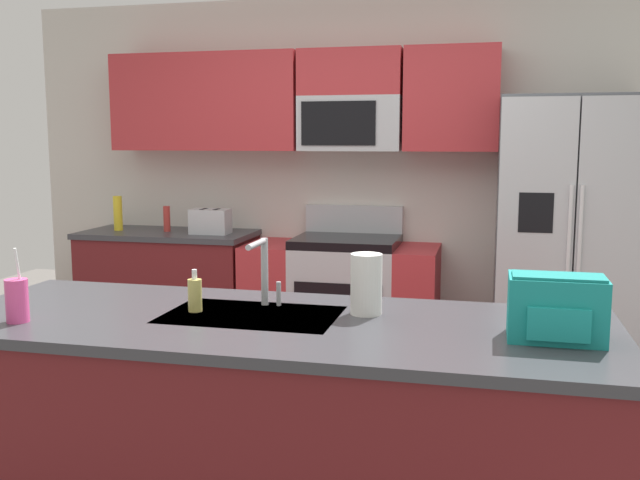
% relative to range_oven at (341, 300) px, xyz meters
% --- Properties ---
extents(ground_plane, '(9.00, 9.00, 0.00)m').
position_rel_range_oven_xyz_m(ground_plane, '(0.10, -1.80, -0.44)').
color(ground_plane, '#66605B').
rests_on(ground_plane, ground).
extents(kitchen_wall_unit, '(5.20, 0.43, 2.60)m').
position_rel_range_oven_xyz_m(kitchen_wall_unit, '(-0.04, 0.28, 1.03)').
color(kitchen_wall_unit, beige).
rests_on(kitchen_wall_unit, ground).
extents(back_counter, '(1.28, 0.63, 0.90)m').
position_rel_range_oven_xyz_m(back_counter, '(-1.33, -0.00, 0.01)').
color(back_counter, maroon).
rests_on(back_counter, ground).
extents(range_oven, '(1.36, 0.61, 1.10)m').
position_rel_range_oven_xyz_m(range_oven, '(0.00, 0.00, 0.00)').
color(range_oven, '#B7BABF').
rests_on(range_oven, ground).
extents(refrigerator, '(0.90, 0.76, 1.85)m').
position_rel_range_oven_xyz_m(refrigerator, '(1.50, -0.07, 0.48)').
color(refrigerator, '#4C4F54').
rests_on(refrigerator, ground).
extents(island_counter, '(2.58, 0.96, 0.90)m').
position_rel_range_oven_xyz_m(island_counter, '(0.21, -2.31, 0.01)').
color(island_counter, maroon).
rests_on(island_counter, ground).
extents(toaster, '(0.28, 0.16, 0.18)m').
position_rel_range_oven_xyz_m(toaster, '(-0.96, -0.05, 0.55)').
color(toaster, '#B7BABF').
rests_on(toaster, back_counter).
extents(pepper_mill, '(0.05, 0.05, 0.19)m').
position_rel_range_oven_xyz_m(pepper_mill, '(-1.33, -0.00, 0.55)').
color(pepper_mill, '#B2332D').
rests_on(pepper_mill, back_counter).
extents(bottle_yellow, '(0.07, 0.07, 0.26)m').
position_rel_range_oven_xyz_m(bottle_yellow, '(-1.71, -0.03, 0.59)').
color(bottle_yellow, yellow).
rests_on(bottle_yellow, back_counter).
extents(sink_faucet, '(0.08, 0.21, 0.28)m').
position_rel_range_oven_xyz_m(sink_faucet, '(0.12, -2.12, 0.62)').
color(sink_faucet, '#B7BABF').
rests_on(sink_faucet, island_counter).
extents(drink_cup_pink, '(0.08, 0.08, 0.28)m').
position_rel_range_oven_xyz_m(drink_cup_pink, '(-0.71, -2.57, 0.54)').
color(drink_cup_pink, '#EA4C93').
rests_on(drink_cup_pink, island_counter).
extents(soap_dispenser, '(0.06, 0.06, 0.17)m').
position_rel_range_oven_xyz_m(soap_dispenser, '(-0.13, -2.26, 0.53)').
color(soap_dispenser, '#D8CC66').
rests_on(soap_dispenser, island_counter).
extents(paper_towel_roll, '(0.12, 0.12, 0.24)m').
position_rel_range_oven_xyz_m(paper_towel_roll, '(0.55, -2.15, 0.58)').
color(paper_towel_roll, white).
rests_on(paper_towel_roll, island_counter).
extents(backpack, '(0.32, 0.22, 0.23)m').
position_rel_range_oven_xyz_m(backpack, '(1.24, -2.35, 0.57)').
color(backpack, teal).
rests_on(backpack, island_counter).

